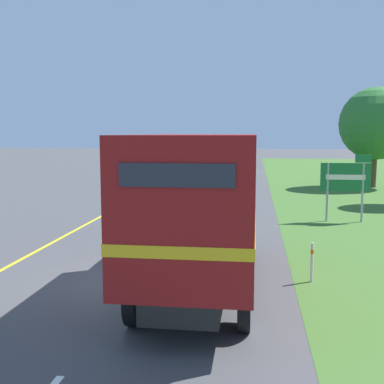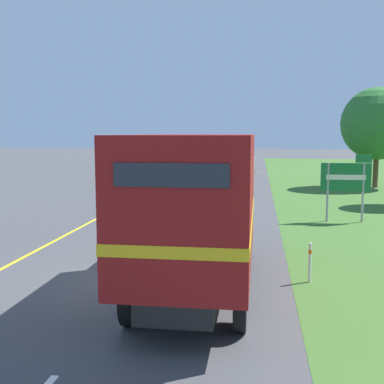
{
  "view_description": "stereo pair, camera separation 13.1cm",
  "coord_description": "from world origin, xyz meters",
  "px_view_note": "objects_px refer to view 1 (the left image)",
  "views": [
    {
      "loc": [
        2.75,
        -10.93,
        3.51
      ],
      "look_at": [
        0.3,
        7.78,
        1.2
      ],
      "focal_mm": 45.0,
      "sensor_mm": 36.0,
      "label": 1
    },
    {
      "loc": [
        2.88,
        -10.91,
        3.51
      ],
      "look_at": [
        0.3,
        7.78,
        1.2
      ],
      "focal_mm": 45.0,
      "sensor_mm": 36.0,
      "label": 2
    }
  ],
  "objects_px": {
    "delineator_post": "(312,261)",
    "horse_trailer_truck": "(203,203)",
    "highway_sign": "(346,179)",
    "roadside_tree_mid": "(376,124)",
    "lead_car_white": "(174,180)",
    "lead_car_silver_ahead": "(243,160)",
    "lead_car_red_ahead": "(218,154)"
  },
  "relations": [
    {
      "from": "delineator_post",
      "to": "horse_trailer_truck",
      "type": "bearing_deg",
      "value": -164.81
    },
    {
      "from": "highway_sign",
      "to": "roadside_tree_mid",
      "type": "height_order",
      "value": "roadside_tree_mid"
    },
    {
      "from": "roadside_tree_mid",
      "to": "delineator_post",
      "type": "relative_size",
      "value": 6.8
    },
    {
      "from": "horse_trailer_truck",
      "to": "roadside_tree_mid",
      "type": "relative_size",
      "value": 1.22
    },
    {
      "from": "lead_car_white",
      "to": "lead_car_silver_ahead",
      "type": "bearing_deg",
      "value": 79.33
    },
    {
      "from": "lead_car_red_ahead",
      "to": "highway_sign",
      "type": "bearing_deg",
      "value": -78.27
    },
    {
      "from": "lead_car_silver_ahead",
      "to": "roadside_tree_mid",
      "type": "relative_size",
      "value": 0.63
    },
    {
      "from": "delineator_post",
      "to": "lead_car_silver_ahead",
      "type": "bearing_deg",
      "value": 94.34
    },
    {
      "from": "highway_sign",
      "to": "delineator_post",
      "type": "relative_size",
      "value": 2.83
    },
    {
      "from": "lead_car_red_ahead",
      "to": "highway_sign",
      "type": "height_order",
      "value": "highway_sign"
    },
    {
      "from": "lead_car_white",
      "to": "highway_sign",
      "type": "bearing_deg",
      "value": -40.46
    },
    {
      "from": "horse_trailer_truck",
      "to": "highway_sign",
      "type": "height_order",
      "value": "horse_trailer_truck"
    },
    {
      "from": "highway_sign",
      "to": "delineator_post",
      "type": "bearing_deg",
      "value": -105.18
    },
    {
      "from": "lead_car_white",
      "to": "delineator_post",
      "type": "height_order",
      "value": "lead_car_white"
    },
    {
      "from": "lead_car_silver_ahead",
      "to": "lead_car_red_ahead",
      "type": "bearing_deg",
      "value": 103.34
    },
    {
      "from": "highway_sign",
      "to": "delineator_post",
      "type": "height_order",
      "value": "highway_sign"
    },
    {
      "from": "horse_trailer_truck",
      "to": "delineator_post",
      "type": "relative_size",
      "value": 8.3
    },
    {
      "from": "horse_trailer_truck",
      "to": "highway_sign",
      "type": "bearing_deg",
      "value": 61.87
    },
    {
      "from": "lead_car_white",
      "to": "roadside_tree_mid",
      "type": "relative_size",
      "value": 0.66
    },
    {
      "from": "horse_trailer_truck",
      "to": "lead_car_silver_ahead",
      "type": "height_order",
      "value": "horse_trailer_truck"
    },
    {
      "from": "lead_car_red_ahead",
      "to": "roadside_tree_mid",
      "type": "bearing_deg",
      "value": -64.78
    },
    {
      "from": "lead_car_red_ahead",
      "to": "delineator_post",
      "type": "distance_m",
      "value": 47.15
    },
    {
      "from": "lead_car_red_ahead",
      "to": "delineator_post",
      "type": "bearing_deg",
      "value": -82.95
    },
    {
      "from": "lead_car_silver_ahead",
      "to": "delineator_post",
      "type": "bearing_deg",
      "value": -85.66
    },
    {
      "from": "lead_car_white",
      "to": "roadside_tree_mid",
      "type": "xyz_separation_m",
      "value": [
        12.16,
        6.02,
        3.21
      ]
    },
    {
      "from": "lead_car_white",
      "to": "roadside_tree_mid",
      "type": "height_order",
      "value": "roadside_tree_mid"
    },
    {
      "from": "horse_trailer_truck",
      "to": "delineator_post",
      "type": "distance_m",
      "value": 2.99
    },
    {
      "from": "horse_trailer_truck",
      "to": "lead_car_white",
      "type": "xyz_separation_m",
      "value": [
        -3.33,
        15.79,
        -1.04
      ]
    },
    {
      "from": "horse_trailer_truck",
      "to": "lead_car_red_ahead",
      "type": "height_order",
      "value": "horse_trailer_truck"
    },
    {
      "from": "highway_sign",
      "to": "roadside_tree_mid",
      "type": "bearing_deg",
      "value": 72.48
    },
    {
      "from": "horse_trailer_truck",
      "to": "lead_car_silver_ahead",
      "type": "relative_size",
      "value": 1.94
    },
    {
      "from": "highway_sign",
      "to": "roadside_tree_mid",
      "type": "xyz_separation_m",
      "value": [
        4.08,
        12.91,
        2.41
      ]
    }
  ]
}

